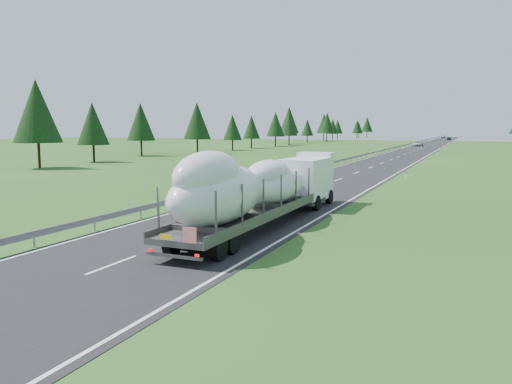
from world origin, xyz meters
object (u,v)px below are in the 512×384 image
at_px(distant_car_dark, 449,138).
at_px(distant_car_blue, 443,137).
at_px(highway_sign, 442,147).
at_px(distant_van, 418,144).
at_px(boat_truck, 260,186).

height_order(distant_car_dark, distant_car_blue, distant_car_dark).
relative_size(highway_sign, distant_car_dark, 0.59).
relative_size(highway_sign, distant_van, 0.47).
bearing_deg(highway_sign, boat_truck, -93.44).
bearing_deg(highway_sign, distant_car_blue, 93.13).
bearing_deg(boat_truck, distant_car_blue, 91.15).
relative_size(highway_sign, boat_truck, 0.13).
xyz_separation_m(highway_sign, distant_car_blue, (-10.10, 184.77, -1.16)).
bearing_deg(boat_truck, highway_sign, 86.56).
bearing_deg(distant_car_dark, boat_truck, -91.82).
distance_m(boat_truck, distant_car_dark, 218.68).
height_order(boat_truck, distant_van, boat_truck).
xyz_separation_m(distant_car_dark, distant_car_blue, (-5.03, 45.71, -0.11)).
bearing_deg(distant_van, boat_truck, -84.54).
bearing_deg(distant_van, distant_car_dark, 90.05).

